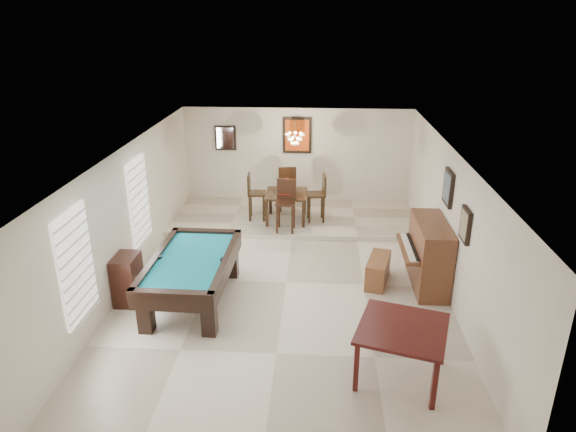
# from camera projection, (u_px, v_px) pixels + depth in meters

# --- Properties ---
(ground_plane) EXTENTS (6.00, 9.00, 0.02)m
(ground_plane) POSITION_uv_depth(u_px,v_px,m) (286.00, 283.00, 9.97)
(ground_plane) COLOR beige
(wall_back) EXTENTS (6.00, 0.04, 2.60)m
(wall_back) POSITION_uv_depth(u_px,v_px,m) (297.00, 157.00, 13.66)
(wall_back) COLOR silver
(wall_back) RESTS_ON ground_plane
(wall_front) EXTENTS (6.00, 0.04, 2.60)m
(wall_front) POSITION_uv_depth(u_px,v_px,m) (257.00, 383.00, 5.31)
(wall_front) COLOR silver
(wall_front) RESTS_ON ground_plane
(wall_left) EXTENTS (0.04, 9.00, 2.60)m
(wall_left) POSITION_uv_depth(u_px,v_px,m) (127.00, 217.00, 9.66)
(wall_left) COLOR silver
(wall_left) RESTS_ON ground_plane
(wall_right) EXTENTS (0.04, 9.00, 2.60)m
(wall_right) POSITION_uv_depth(u_px,v_px,m) (451.00, 224.00, 9.31)
(wall_right) COLOR silver
(wall_right) RESTS_ON ground_plane
(ceiling) EXTENTS (6.00, 9.00, 0.04)m
(ceiling) POSITION_uv_depth(u_px,v_px,m) (286.00, 152.00, 9.01)
(ceiling) COLOR white
(ceiling) RESTS_ON wall_back
(dining_step) EXTENTS (6.00, 2.50, 0.12)m
(dining_step) POSITION_uv_depth(u_px,v_px,m) (295.00, 218.00, 12.96)
(dining_step) COLOR beige
(dining_step) RESTS_ON ground_plane
(window_left_front) EXTENTS (0.06, 1.00, 1.70)m
(window_left_front) POSITION_uv_depth(u_px,v_px,m) (76.00, 265.00, 7.58)
(window_left_front) COLOR white
(window_left_front) RESTS_ON wall_left
(window_left_rear) EXTENTS (0.06, 1.00, 1.70)m
(window_left_rear) POSITION_uv_depth(u_px,v_px,m) (139.00, 201.00, 10.18)
(window_left_rear) COLOR white
(window_left_rear) RESTS_ON wall_left
(pool_table) EXTENTS (1.41, 2.54, 0.84)m
(pool_table) POSITION_uv_depth(u_px,v_px,m) (192.00, 280.00, 9.17)
(pool_table) COLOR black
(pool_table) RESTS_ON ground_plane
(square_table) EXTENTS (1.48, 1.48, 0.82)m
(square_table) POSITION_uv_depth(u_px,v_px,m) (400.00, 352.00, 7.25)
(square_table) COLOR #370F0D
(square_table) RESTS_ON ground_plane
(upright_piano) EXTENTS (0.86, 1.54, 1.28)m
(upright_piano) POSITION_uv_depth(u_px,v_px,m) (421.00, 254.00, 9.66)
(upright_piano) COLOR brown
(upright_piano) RESTS_ON ground_plane
(piano_bench) EXTENTS (0.58, 0.98, 0.51)m
(piano_bench) POSITION_uv_depth(u_px,v_px,m) (378.00, 270.00, 9.88)
(piano_bench) COLOR brown
(piano_bench) RESTS_ON ground_plane
(apothecary_chest) EXTENTS (0.40, 0.60, 0.90)m
(apothecary_chest) POSITION_uv_depth(u_px,v_px,m) (128.00, 279.00, 9.15)
(apothecary_chest) COLOR black
(apothecary_chest) RESTS_ON ground_plane
(dining_table) EXTENTS (1.00, 1.00, 0.82)m
(dining_table) POSITION_uv_depth(u_px,v_px,m) (286.00, 204.00, 12.51)
(dining_table) COLOR black
(dining_table) RESTS_ON dining_step
(flower_vase) EXTENTS (0.16, 0.16, 0.26)m
(flower_vase) POSITION_uv_depth(u_px,v_px,m) (286.00, 183.00, 12.31)
(flower_vase) COLOR #B70F1D
(flower_vase) RESTS_ON dining_table
(dining_chair_south) EXTENTS (0.47, 0.47, 1.20)m
(dining_chair_south) POSITION_uv_depth(u_px,v_px,m) (286.00, 206.00, 11.82)
(dining_chair_south) COLOR black
(dining_chair_south) RESTS_ON dining_step
(dining_chair_north) EXTENTS (0.49, 0.49, 1.19)m
(dining_chair_north) POSITION_uv_depth(u_px,v_px,m) (287.00, 187.00, 13.13)
(dining_chair_north) COLOR black
(dining_chair_north) RESTS_ON dining_step
(dining_chair_west) EXTENTS (0.44, 0.44, 1.14)m
(dining_chair_west) POSITION_uv_depth(u_px,v_px,m) (257.00, 197.00, 12.53)
(dining_chair_west) COLOR black
(dining_chair_west) RESTS_ON dining_step
(dining_chair_east) EXTENTS (0.48, 0.48, 1.16)m
(dining_chair_east) POSITION_uv_depth(u_px,v_px,m) (316.00, 198.00, 12.42)
(dining_chair_east) COLOR black
(dining_chair_east) RESTS_ON dining_step
(chandelier) EXTENTS (0.44, 0.44, 0.60)m
(chandelier) POSITION_uv_depth(u_px,v_px,m) (295.00, 134.00, 12.12)
(chandelier) COLOR #FFE5B2
(chandelier) RESTS_ON ceiling
(back_painting) EXTENTS (0.75, 0.06, 0.95)m
(back_painting) POSITION_uv_depth(u_px,v_px,m) (297.00, 135.00, 13.40)
(back_painting) COLOR #D84C14
(back_painting) RESTS_ON wall_back
(back_mirror) EXTENTS (0.55, 0.06, 0.65)m
(back_mirror) POSITION_uv_depth(u_px,v_px,m) (225.00, 138.00, 13.55)
(back_mirror) COLOR white
(back_mirror) RESTS_ON wall_back
(right_picture_upper) EXTENTS (0.06, 0.55, 0.65)m
(right_picture_upper) POSITION_uv_depth(u_px,v_px,m) (448.00, 188.00, 9.37)
(right_picture_upper) COLOR slate
(right_picture_upper) RESTS_ON wall_right
(right_picture_lower) EXTENTS (0.06, 0.45, 0.55)m
(right_picture_lower) POSITION_uv_depth(u_px,v_px,m) (465.00, 225.00, 8.24)
(right_picture_lower) COLOR gray
(right_picture_lower) RESTS_ON wall_right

